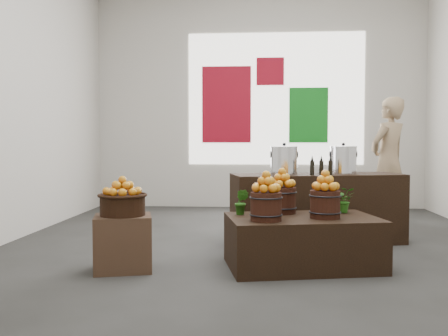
# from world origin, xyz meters

# --- Properties ---
(ground) EXTENTS (7.00, 7.00, 0.00)m
(ground) POSITION_xyz_m (0.00, 0.00, 0.00)
(ground) COLOR #323130
(ground) RESTS_ON ground
(back_wall) EXTENTS (6.00, 0.04, 4.00)m
(back_wall) POSITION_xyz_m (0.00, 3.50, 2.00)
(back_wall) COLOR beige
(back_wall) RESTS_ON ground
(back_opening) EXTENTS (3.20, 0.02, 2.40)m
(back_opening) POSITION_xyz_m (0.30, 3.48, 2.00)
(back_opening) COLOR white
(back_opening) RESTS_ON back_wall
(deco_red_left) EXTENTS (0.90, 0.04, 1.40)m
(deco_red_left) POSITION_xyz_m (-0.60, 3.47, 1.90)
(deco_red_left) COLOR maroon
(deco_red_left) RESTS_ON back_wall
(deco_green_right) EXTENTS (0.70, 0.04, 1.00)m
(deco_green_right) POSITION_xyz_m (0.90, 3.47, 1.70)
(deco_green_right) COLOR #12741A
(deco_green_right) RESTS_ON back_wall
(deco_red_upper) EXTENTS (0.50, 0.04, 0.50)m
(deco_red_upper) POSITION_xyz_m (0.20, 3.47, 2.50)
(deco_red_upper) COLOR maroon
(deco_red_upper) RESTS_ON back_wall
(crate) EXTENTS (0.61, 0.55, 0.52)m
(crate) POSITION_xyz_m (-1.26, -1.17, 0.26)
(crate) COLOR #4E3324
(crate) RESTS_ON ground
(wicker_basket) EXTENTS (0.42, 0.42, 0.19)m
(wicker_basket) POSITION_xyz_m (-1.26, -1.17, 0.62)
(wicker_basket) COLOR black
(wicker_basket) RESTS_ON crate
(apples_in_basket) EXTENTS (0.33, 0.33, 0.18)m
(apples_in_basket) POSITION_xyz_m (-1.26, -1.17, 0.80)
(apples_in_basket) COLOR #B01D05
(apples_in_basket) RESTS_ON wicker_basket
(display_table) EXTENTS (1.56, 1.14, 0.49)m
(display_table) POSITION_xyz_m (0.43, -0.93, 0.25)
(display_table) COLOR black
(display_table) RESTS_ON ground
(apple_bucket_front_left) EXTENTS (0.28, 0.28, 0.26)m
(apple_bucket_front_left) POSITION_xyz_m (0.08, -1.20, 0.62)
(apple_bucket_front_left) COLOR #34160E
(apple_bucket_front_left) RESTS_ON display_table
(apples_in_bucket_front_left) EXTENTS (0.21, 0.21, 0.19)m
(apples_in_bucket_front_left) POSITION_xyz_m (0.08, -1.20, 0.85)
(apples_in_bucket_front_left) COLOR #B01D05
(apples_in_bucket_front_left) RESTS_ON apple_bucket_front_left
(apple_bucket_front_right) EXTENTS (0.28, 0.28, 0.26)m
(apple_bucket_front_right) POSITION_xyz_m (0.64, -1.00, 0.62)
(apple_bucket_front_right) COLOR #34160E
(apple_bucket_front_right) RESTS_ON display_table
(apples_in_bucket_front_right) EXTENTS (0.21, 0.21, 0.19)m
(apples_in_bucket_front_right) POSITION_xyz_m (0.64, -1.00, 0.85)
(apples_in_bucket_front_right) COLOR #B01D05
(apples_in_bucket_front_right) RESTS_ON apple_bucket_front_right
(apple_bucket_rear) EXTENTS (0.28, 0.28, 0.26)m
(apple_bucket_rear) POSITION_xyz_m (0.24, -0.70, 0.62)
(apple_bucket_rear) COLOR #34160E
(apple_bucket_rear) RESTS_ON display_table
(apples_in_bucket_rear) EXTENTS (0.21, 0.21, 0.19)m
(apples_in_bucket_rear) POSITION_xyz_m (0.24, -0.70, 0.85)
(apples_in_bucket_rear) COLOR #B01D05
(apples_in_bucket_rear) RESTS_ON apple_bucket_rear
(herb_garnish_right) EXTENTS (0.25, 0.22, 0.26)m
(herb_garnish_right) POSITION_xyz_m (0.87, -0.61, 0.62)
(herb_garnish_right) COLOR #1E5712
(herb_garnish_right) RESTS_ON display_table
(herb_garnish_left) EXTENTS (0.17, 0.16, 0.26)m
(herb_garnish_left) POSITION_xyz_m (-0.16, -0.83, 0.62)
(herb_garnish_left) COLOR #1E5712
(herb_garnish_left) RESTS_ON display_table
(counter) EXTENTS (2.12, 1.09, 0.83)m
(counter) POSITION_xyz_m (0.71, 0.28, 0.41)
(counter) COLOR black
(counter) RESTS_ON ground
(stock_pot_left) EXTENTS (0.31, 0.31, 0.31)m
(stock_pot_left) POSITION_xyz_m (0.31, 0.19, 0.99)
(stock_pot_left) COLOR silver
(stock_pot_left) RESTS_ON counter
(stock_pot_center) EXTENTS (0.31, 0.31, 0.31)m
(stock_pot_center) POSITION_xyz_m (1.02, 0.35, 0.99)
(stock_pot_center) COLOR silver
(stock_pot_center) RESTS_ON counter
(oil_cruets) EXTENTS (0.23, 0.10, 0.23)m
(oil_cruets) POSITION_xyz_m (0.75, 0.08, 0.94)
(oil_cruets) COLOR black
(oil_cruets) RESTS_ON counter
(shopper) EXTENTS (0.81, 0.79, 1.87)m
(shopper) POSITION_xyz_m (1.91, 1.77, 0.94)
(shopper) COLOR #9A7F5E
(shopper) RESTS_ON ground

